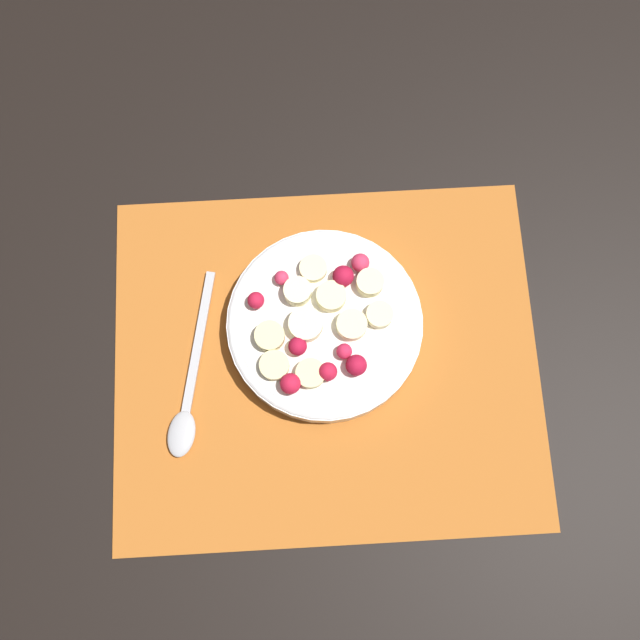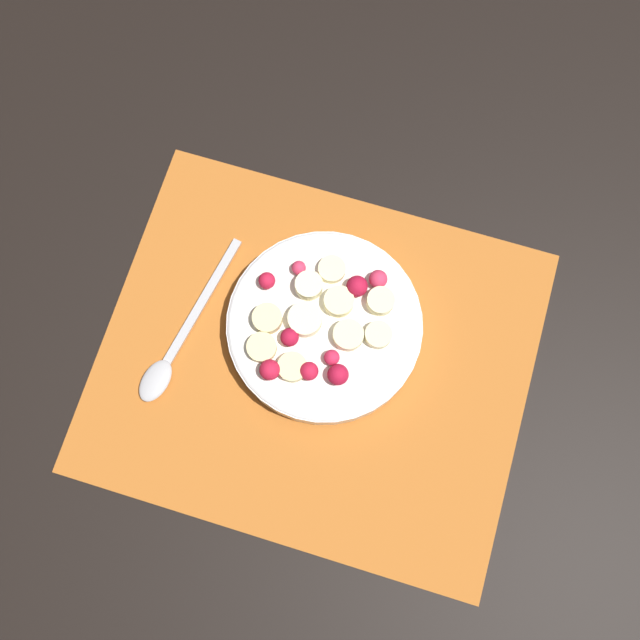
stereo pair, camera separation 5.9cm
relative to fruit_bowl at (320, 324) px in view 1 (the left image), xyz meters
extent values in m
plane|color=black|center=(0.00, -0.03, -0.02)|extent=(3.00, 3.00, 0.00)
cube|color=#B26023|center=(0.00, -0.03, -0.02)|extent=(0.43, 0.37, 0.01)
cylinder|color=white|center=(0.00, 0.00, -0.01)|extent=(0.20, 0.20, 0.02)
torus|color=white|center=(0.00, 0.00, 0.00)|extent=(0.20, 0.20, 0.01)
cylinder|color=white|center=(0.00, 0.00, 0.01)|extent=(0.18, 0.18, 0.00)
cylinder|color=#F4EAB7|center=(-0.01, 0.00, 0.02)|extent=(0.04, 0.04, 0.01)
cylinder|color=beige|center=(0.06, 0.00, 0.02)|extent=(0.04, 0.04, 0.01)
cylinder|color=beige|center=(-0.05, -0.01, 0.02)|extent=(0.04, 0.04, 0.01)
cylinder|color=beige|center=(0.03, -0.01, 0.02)|extent=(0.04, 0.04, 0.01)
cylinder|color=#F4EAB7|center=(-0.02, 0.03, 0.02)|extent=(0.04, 0.04, 0.01)
cylinder|color=beige|center=(-0.01, -0.05, 0.02)|extent=(0.04, 0.04, 0.01)
cylinder|color=beige|center=(0.01, 0.02, 0.02)|extent=(0.04, 0.04, 0.01)
cylinder|color=beige|center=(0.05, 0.04, 0.02)|extent=(0.03, 0.03, 0.01)
cylinder|color=beige|center=(0.00, 0.05, 0.01)|extent=(0.03, 0.03, 0.01)
cylinder|color=beige|center=(-0.05, -0.04, 0.01)|extent=(0.04, 0.04, 0.01)
sphere|color=#B21433|center=(0.03, -0.05, 0.02)|extent=(0.02, 0.02, 0.02)
sphere|color=red|center=(-0.03, -0.06, 0.02)|extent=(0.02, 0.02, 0.02)
sphere|color=#B21433|center=(0.03, 0.04, 0.02)|extent=(0.02, 0.02, 0.02)
sphere|color=red|center=(-0.06, 0.02, 0.02)|extent=(0.02, 0.02, 0.02)
sphere|color=#B21433|center=(-0.02, -0.03, 0.02)|extent=(0.02, 0.02, 0.02)
sphere|color=#DB3356|center=(-0.04, 0.05, 0.02)|extent=(0.01, 0.01, 0.01)
sphere|color=#D12347|center=(0.02, -0.03, 0.02)|extent=(0.02, 0.02, 0.02)
sphere|color=#DB3356|center=(0.04, 0.06, 0.02)|extent=(0.02, 0.02, 0.02)
sphere|color=red|center=(0.01, -0.05, 0.02)|extent=(0.02, 0.02, 0.02)
cube|color=#B2B2B7|center=(-0.13, -0.01, -0.02)|extent=(0.04, 0.15, 0.00)
ellipsoid|color=#B2B2B7|center=(-0.14, -0.10, -0.01)|extent=(0.04, 0.05, 0.01)
camera|label=1|loc=(-0.01, -0.17, 0.70)|focal=40.00mm
camera|label=2|loc=(0.05, -0.16, 0.70)|focal=40.00mm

